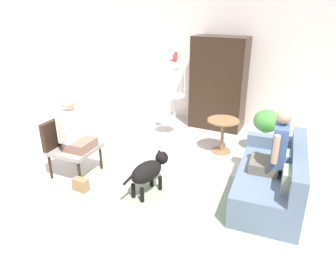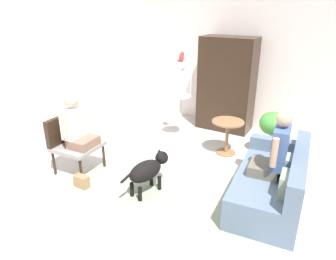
{
  "view_description": "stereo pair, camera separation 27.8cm",
  "coord_description": "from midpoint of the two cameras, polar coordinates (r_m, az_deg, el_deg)",
  "views": [
    {
      "loc": [
        1.75,
        -3.58,
        2.55
      ],
      "look_at": [
        -0.04,
        0.08,
        0.88
      ],
      "focal_mm": 33.35,
      "sensor_mm": 36.0,
      "label": 1
    },
    {
      "loc": [
        2.0,
        -3.45,
        2.55
      ],
      "look_at": [
        -0.04,
        0.08,
        0.88
      ],
      "focal_mm": 33.35,
      "sensor_mm": 36.0,
      "label": 2
    }
  ],
  "objects": [
    {
      "name": "handbag",
      "position": [
        4.81,
        -17.27,
        -9.55
      ],
      "size": [
        0.22,
        0.12,
        0.19
      ],
      "primitive_type": "cube",
      "color": "#99724C",
      "rests_on": "ground"
    },
    {
      "name": "parrot",
      "position": [
        5.87,
        -0.08,
        13.21
      ],
      "size": [
        0.17,
        0.1,
        0.19
      ],
      "color": "red",
      "rests_on": "bird_cage_stand"
    },
    {
      "name": "round_end_table",
      "position": [
        5.66,
        8.56,
        -0.24
      ],
      "size": [
        0.56,
        0.56,
        0.62
      ],
      "color": "olive",
      "rests_on": "ground"
    },
    {
      "name": "area_rug",
      "position": [
        4.58,
        -2.5,
        -11.49
      ],
      "size": [
        2.78,
        1.82,
        0.01
      ],
      "primitive_type": "cube",
      "color": "gray",
      "rests_on": "ground"
    },
    {
      "name": "couch",
      "position": [
        4.53,
        17.0,
        -8.65
      ],
      "size": [
        0.98,
        1.76,
        0.8
      ],
      "color": "slate",
      "rests_on": "ground"
    },
    {
      "name": "dog",
      "position": [
        4.44,
        -5.35,
        -7.41
      ],
      "size": [
        0.39,
        0.86,
        0.57
      ],
      "color": "black",
      "rests_on": "ground"
    },
    {
      "name": "ground_plane",
      "position": [
        4.73,
        -1.67,
        -10.36
      ],
      "size": [
        7.37,
        7.37,
        0.0
      ],
      "primitive_type": "plane",
      "color": "beige"
    },
    {
      "name": "armoire_cabinet",
      "position": [
        6.69,
        8.02,
        8.37
      ],
      "size": [
        1.11,
        0.56,
        1.93
      ],
      "primitive_type": "cube",
      "color": "black",
      "rests_on": "ground"
    },
    {
      "name": "person_on_armchair",
      "position": [
        4.96,
        -18.49,
        0.51
      ],
      "size": [
        0.45,
        0.58,
        0.85
      ],
      "color": "#835E4D"
    },
    {
      "name": "potted_plant",
      "position": [
        5.78,
        16.19,
        0.74
      ],
      "size": [
        0.46,
        0.46,
        0.81
      ],
      "color": "#4C5156",
      "rests_on": "ground"
    },
    {
      "name": "back_wall",
      "position": [
        6.96,
        10.32,
        11.88
      ],
      "size": [
        6.75,
        0.12,
        2.67
      ],
      "primitive_type": "cube",
      "color": "silver",
      "rests_on": "ground"
    },
    {
      "name": "bird_cage_stand",
      "position": [
        6.06,
        -0.1,
        5.46
      ],
      "size": [
        0.41,
        0.41,
        1.53
      ],
      "color": "silver",
      "rests_on": "ground"
    },
    {
      "name": "armchair",
      "position": [
        5.16,
        -19.41,
        -2.11
      ],
      "size": [
        0.69,
        0.69,
        0.9
      ],
      "color": "black",
      "rests_on": "ground"
    },
    {
      "name": "left_wall",
      "position": [
        6.41,
        -26.42,
        9.06
      ],
      "size": [
        0.12,
        6.63,
        2.67
      ],
      "primitive_type": "cube",
      "color": "silver",
      "rests_on": "ground"
    },
    {
      "name": "person_on_couch",
      "position": [
        4.29,
        17.28,
        -3.11
      ],
      "size": [
        0.47,
        0.57,
        0.89
      ],
      "color": "#5E594A"
    }
  ]
}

